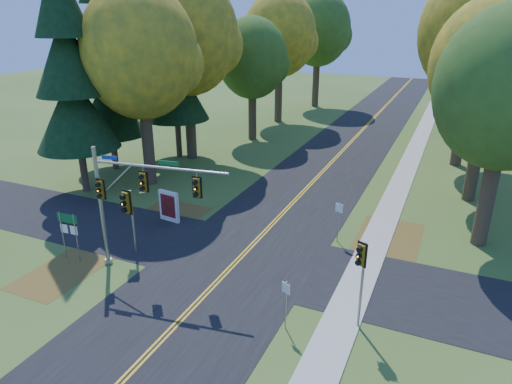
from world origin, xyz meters
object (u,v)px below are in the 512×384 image
at_px(east_signal_pole, 361,264).
at_px(info_kiosk, 169,206).
at_px(traffic_mast, 130,195).
at_px(route_sign_cluster, 68,227).

xyz_separation_m(east_signal_pole, info_kiosk, (-12.85, 5.61, -2.02)).
height_order(traffic_mast, route_sign_cluster, traffic_mast).
bearing_deg(east_signal_pole, traffic_mast, -157.00).
bearing_deg(route_sign_cluster, traffic_mast, 5.66).
height_order(traffic_mast, east_signal_pole, traffic_mast).
bearing_deg(east_signal_pole, route_sign_cluster, -154.51).
bearing_deg(traffic_mast, info_kiosk, 99.57).
bearing_deg(traffic_mast, east_signal_pole, -8.82).
bearing_deg(info_kiosk, route_sign_cluster, -100.76).
xyz_separation_m(traffic_mast, info_kiosk, (-1.73, 5.45, -3.03)).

